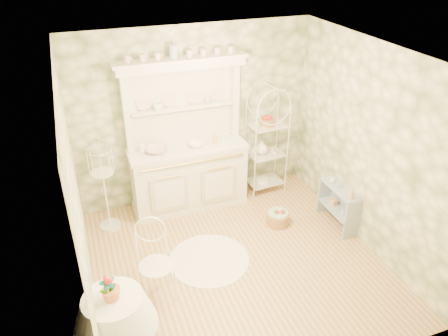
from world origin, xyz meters
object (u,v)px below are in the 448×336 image
object	(u,v)px
side_shelf	(338,207)
birdcage_stand	(104,182)
cafe_chair	(156,269)
kitchen_dresser	(187,138)
round_table	(117,325)
floor_basket	(278,218)
bakers_rack	(267,140)

from	to	relation	value
side_shelf	birdcage_stand	xyz separation A→B (m)	(-3.14, 1.07, 0.47)
cafe_chair	kitchen_dresser	bearing A→B (deg)	78.78
round_table	floor_basket	distance (m)	2.88
birdcage_stand	floor_basket	xyz separation A→B (m)	(2.33, -0.77, -0.67)
bakers_rack	round_table	world-z (taller)	bakers_rack
round_table	floor_basket	world-z (taller)	round_table
bakers_rack	cafe_chair	distance (m)	2.84
bakers_rack	side_shelf	world-z (taller)	bakers_rack
kitchen_dresser	side_shelf	size ratio (longest dim) A/B	3.36
side_shelf	birdcage_stand	world-z (taller)	birdcage_stand
cafe_chair	floor_basket	world-z (taller)	cafe_chair
cafe_chair	floor_basket	bearing A→B (deg)	38.05
kitchen_dresser	side_shelf	bearing A→B (deg)	-33.31
bakers_rack	birdcage_stand	world-z (taller)	bakers_rack
floor_basket	birdcage_stand	bearing A→B (deg)	161.67
cafe_chair	side_shelf	bearing A→B (deg)	26.17
round_table	floor_basket	bearing A→B (deg)	29.23
round_table	floor_basket	size ratio (longest dim) A/B	2.23
bakers_rack	cafe_chair	xyz separation A→B (m)	(-2.18, -1.75, -0.50)
floor_basket	side_shelf	bearing A→B (deg)	-20.11
round_table	bakers_rack	bearing A→B (deg)	40.87
bakers_rack	birdcage_stand	size ratio (longest dim) A/B	1.19
kitchen_dresser	side_shelf	xyz separation A→B (m)	(1.88, -1.24, -0.85)
side_shelf	round_table	world-z (taller)	round_table
floor_basket	bakers_rack	bearing A→B (deg)	77.06
kitchen_dresser	round_table	world-z (taller)	kitchen_dresser
cafe_chair	birdcage_stand	size ratio (longest dim) A/B	0.53
bakers_rack	round_table	size ratio (longest dim) A/B	2.71
side_shelf	cafe_chair	size ratio (longest dim) A/B	0.84
bakers_rack	kitchen_dresser	bearing A→B (deg)	175.56
birdcage_stand	floor_basket	size ratio (longest dim) A/B	5.07
kitchen_dresser	bakers_rack	bearing A→B (deg)	0.66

